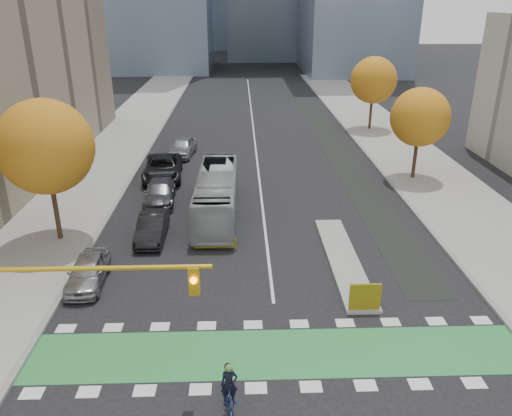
{
  "coord_description": "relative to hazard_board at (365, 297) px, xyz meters",
  "views": [
    {
      "loc": [
        -1.46,
        -14.5,
        12.97
      ],
      "look_at": [
        -0.68,
        9.31,
        3.0
      ],
      "focal_mm": 35.0,
      "sensor_mm": 36.0,
      "label": 1
    }
  ],
  "objects": [
    {
      "name": "ground",
      "position": [
        -4.0,
        -4.2,
        -0.8
      ],
      "size": [
        300.0,
        300.0,
        0.0
      ],
      "primitive_type": "plane",
      "color": "black",
      "rests_on": "ground"
    },
    {
      "name": "sidewalk_west",
      "position": [
        -17.5,
        15.8,
        -0.73
      ],
      "size": [
        7.0,
        120.0,
        0.15
      ],
      "primitive_type": "cube",
      "color": "gray",
      "rests_on": "ground"
    },
    {
      "name": "sidewalk_east",
      "position": [
        9.5,
        15.8,
        -0.73
      ],
      "size": [
        7.0,
        120.0,
        0.15
      ],
      "primitive_type": "cube",
      "color": "gray",
      "rests_on": "ground"
    },
    {
      "name": "curb_west",
      "position": [
        -14.0,
        15.8,
        -0.73
      ],
      "size": [
        0.3,
        120.0,
        0.16
      ],
      "primitive_type": "cube",
      "color": "gray",
      "rests_on": "ground"
    },
    {
      "name": "curb_east",
      "position": [
        6.0,
        15.8,
        -0.73
      ],
      "size": [
        0.3,
        120.0,
        0.16
      ],
      "primitive_type": "cube",
      "color": "gray",
      "rests_on": "ground"
    },
    {
      "name": "bike_crossing",
      "position": [
        -4.0,
        -2.7,
        -0.79
      ],
      "size": [
        20.0,
        3.0,
        0.01
      ],
      "primitive_type": "cube",
      "color": "#2B843E",
      "rests_on": "ground"
    },
    {
      "name": "centre_line",
      "position": [
        -4.0,
        35.8,
        -0.8
      ],
      "size": [
        0.15,
        70.0,
        0.01
      ],
      "primitive_type": "cube",
      "color": "silver",
      "rests_on": "ground"
    },
    {
      "name": "bike_lane_paint",
      "position": [
        3.5,
        25.8,
        -0.8
      ],
      "size": [
        2.5,
        50.0,
        0.01
      ],
      "primitive_type": "cube",
      "color": "black",
      "rests_on": "ground"
    },
    {
      "name": "median_island",
      "position": [
        0.0,
        4.8,
        -0.72
      ],
      "size": [
        1.6,
        10.0,
        0.16
      ],
      "primitive_type": "cube",
      "color": "gray",
      "rests_on": "ground"
    },
    {
      "name": "hazard_board",
      "position": [
        0.0,
        0.0,
        0.0
      ],
      "size": [
        1.4,
        0.12,
        1.3
      ],
      "primitive_type": "cube",
      "color": "yellow",
      "rests_on": "median_island"
    },
    {
      "name": "tree_west",
      "position": [
        -16.0,
        7.8,
        4.82
      ],
      "size": [
        5.2,
        5.2,
        8.22
      ],
      "color": "#332114",
      "rests_on": "ground"
    },
    {
      "name": "tree_east_near",
      "position": [
        8.0,
        17.8,
        4.06
      ],
      "size": [
        4.4,
        4.4,
        7.08
      ],
      "color": "#332114",
      "rests_on": "ground"
    },
    {
      "name": "tree_east_far",
      "position": [
        8.5,
        33.8,
        4.44
      ],
      "size": [
        4.8,
        4.8,
        7.65
      ],
      "color": "#332114",
      "rests_on": "ground"
    },
    {
      "name": "traffic_signal_west",
      "position": [
        -11.93,
        -4.71,
        3.23
      ],
      "size": [
        8.53,
        0.56,
        5.2
      ],
      "color": "#BF9914",
      "rests_on": "ground"
    },
    {
      "name": "cyclist",
      "position": [
        -5.92,
        -5.74,
        -0.12
      ],
      "size": [
        0.83,
        1.83,
        2.04
      ],
      "rotation": [
        0.0,
        0.0,
        0.12
      ],
      "color": "navy",
      "rests_on": "ground"
    },
    {
      "name": "bus",
      "position": [
        -7.0,
        11.25,
        0.66
      ],
      "size": [
        2.62,
        10.5,
        2.91
      ],
      "primitive_type": "imported",
      "rotation": [
        0.0,
        0.0,
        -0.02
      ],
      "color": "#9BA0A2",
      "rests_on": "ground"
    },
    {
      "name": "parked_car_a",
      "position": [
        -13.0,
        2.86,
        -0.1
      ],
      "size": [
        1.8,
        4.16,
        1.4
      ],
      "primitive_type": "imported",
      "rotation": [
        0.0,
        0.0,
        0.04
      ],
      "color": "#98999D",
      "rests_on": "ground"
    },
    {
      "name": "parked_car_b",
      "position": [
        -10.66,
        7.86,
        -0.08
      ],
      "size": [
        1.56,
        4.39,
        1.44
      ],
      "primitive_type": "imported",
      "rotation": [
        0.0,
        0.0,
        0.01
      ],
      "color": "black",
      "rests_on": "ground"
    },
    {
      "name": "parked_car_c",
      "position": [
        -11.04,
        13.58,
        -0.08
      ],
      "size": [
        2.35,
        5.12,
        1.45
      ],
      "primitive_type": "imported",
      "rotation": [
        0.0,
        0.0,
        0.06
      ],
      "color": "#494A4E",
      "rests_on": "ground"
    },
    {
      "name": "parked_car_d",
      "position": [
        -11.53,
        18.58,
        0.06
      ],
      "size": [
        3.3,
        6.39,
        1.72
      ],
      "primitive_type": "imported",
      "rotation": [
        0.0,
        0.0,
        0.07
      ],
      "color": "black",
      "rests_on": "ground"
    },
    {
      "name": "parked_car_e",
      "position": [
        -10.6,
        24.74,
        0.01
      ],
      "size": [
        2.49,
        4.97,
        1.63
      ],
      "primitive_type": "imported",
      "rotation": [
        0.0,
        0.0,
        -0.12
      ],
      "color": "#9C9DA2",
      "rests_on": "ground"
    }
  ]
}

